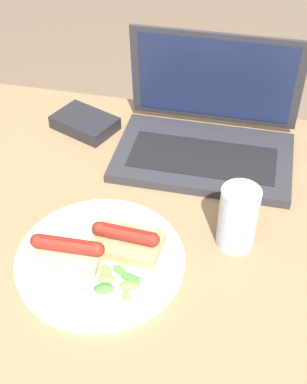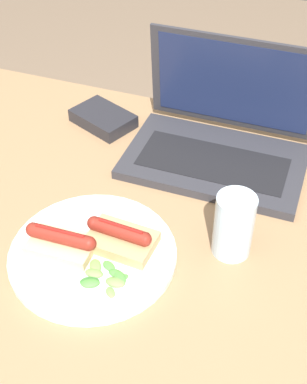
{
  "view_description": "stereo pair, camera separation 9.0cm",
  "coord_description": "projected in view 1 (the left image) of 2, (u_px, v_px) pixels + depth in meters",
  "views": [
    {
      "loc": [
        0.17,
        -0.6,
        1.36
      ],
      "look_at": [
        0.02,
        0.06,
        0.77
      ],
      "focal_mm": 50.0,
      "sensor_mm": 36.0,
      "label": 1
    },
    {
      "loc": [
        0.26,
        -0.57,
        1.36
      ],
      "look_at": [
        0.02,
        0.06,
        0.77
      ],
      "focal_mm": 50.0,
      "sensor_mm": 36.0,
      "label": 2
    }
  ],
  "objects": [
    {
      "name": "laptop",
      "position": [
        207.0,
        134.0,
        1.06
      ],
      "size": [
        0.34,
        0.24,
        0.22
      ],
      "color": "#2D2D33",
      "rests_on": "desk"
    },
    {
      "name": "sausage_toast_left",
      "position": [
        68.0,
        250.0,
        0.84
      ],
      "size": [
        0.12,
        0.07,
        0.04
      ],
      "rotation": [
        0.0,
        0.0,
        3.17
      ],
      "color": "#D6B784",
      "rests_on": "plate"
    },
    {
      "name": "salad_pile",
      "position": [
        117.0,
        282.0,
        0.81
      ],
      "size": [
        0.08,
        0.07,
        0.01
      ],
      "color": "#4C8E3D",
      "rests_on": "plate"
    },
    {
      "name": "external_drive",
      "position": [
        85.0,
        123.0,
        1.13
      ],
      "size": [
        0.15,
        0.13,
        0.03
      ],
      "rotation": [
        0.0,
        0.0,
        -0.4
      ],
      "color": "#232328",
      "rests_on": "desk"
    },
    {
      "name": "drinking_glass",
      "position": [
        238.0,
        218.0,
        0.86
      ],
      "size": [
        0.06,
        0.06,
        0.11
      ],
      "color": "silver",
      "rests_on": "desk"
    },
    {
      "name": "sausage_toast_middle",
      "position": [
        126.0,
        240.0,
        0.86
      ],
      "size": [
        0.11,
        0.08,
        0.05
      ],
      "rotation": [
        0.0,
        0.0,
        3.08
      ],
      "color": "tan",
      "rests_on": "plate"
    },
    {
      "name": "desk",
      "position": [
        133.0,
        263.0,
        0.93
      ],
      "size": [
        1.41,
        0.87,
        0.71
      ],
      "color": "#93704C",
      "rests_on": "ground_plane"
    },
    {
      "name": "plate",
      "position": [
        100.0,
        258.0,
        0.85
      ],
      "size": [
        0.27,
        0.27,
        0.02
      ],
      "color": "white",
      "rests_on": "desk"
    }
  ]
}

